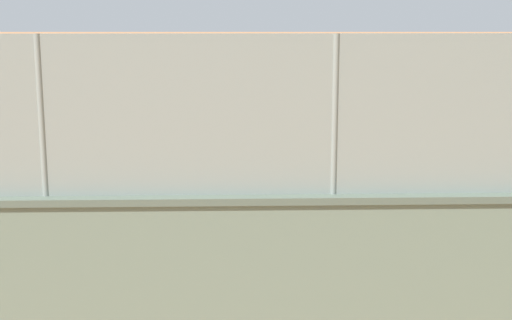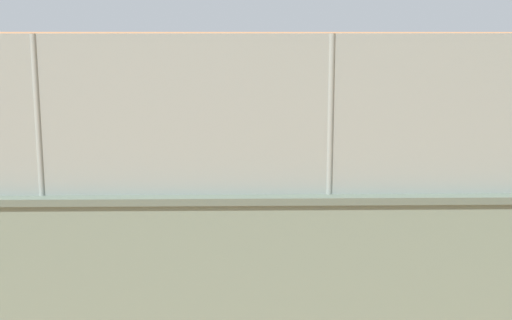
# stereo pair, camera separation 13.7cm
# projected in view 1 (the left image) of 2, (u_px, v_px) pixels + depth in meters

# --- Properties ---
(ground_plane) EXTENTS (260.00, 260.00, 0.00)m
(ground_plane) POSITION_uv_depth(u_px,v_px,m) (253.00, 133.00, 21.29)
(ground_plane) COLOR #A36B42
(perimeter_wall) EXTENTS (31.88, 1.27, 1.47)m
(perimeter_wall) POSITION_uv_depth(u_px,v_px,m) (50.00, 260.00, 8.01)
(perimeter_wall) COLOR slate
(perimeter_wall) RESTS_ON ground_plane
(fence_panel_on_wall) EXTENTS (31.30, 0.92, 1.73)m
(fence_panel_on_wall) POSITION_uv_depth(u_px,v_px,m) (41.00, 116.00, 7.70)
(fence_panel_on_wall) COLOR gray
(fence_panel_on_wall) RESTS_ON perimeter_wall
(player_near_wall_returning) EXTENTS (1.22, 0.69, 1.50)m
(player_near_wall_returning) POSITION_uv_depth(u_px,v_px,m) (211.00, 141.00, 14.85)
(player_near_wall_returning) COLOR #591919
(player_near_wall_returning) RESTS_ON ground_plane
(player_crossing_court) EXTENTS (1.03, 0.70, 1.48)m
(player_crossing_court) POSITION_uv_depth(u_px,v_px,m) (428.00, 166.00, 12.37)
(player_crossing_court) COLOR #B2B2B2
(player_crossing_court) RESTS_ON ground_plane
(sports_ball) EXTENTS (0.13, 0.13, 0.13)m
(sports_ball) POSITION_uv_depth(u_px,v_px,m) (152.00, 140.00, 12.72)
(sports_ball) COLOR #3399D8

